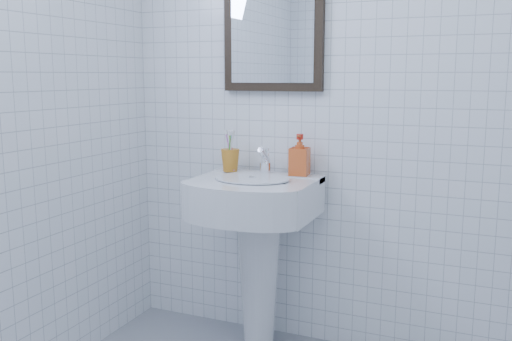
% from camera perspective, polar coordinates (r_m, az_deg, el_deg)
% --- Properties ---
extents(wall_back, '(2.20, 0.02, 2.50)m').
position_cam_1_polar(wall_back, '(2.69, 8.83, 8.00)').
color(wall_back, white).
rests_on(wall_back, ground).
extents(washbasin, '(0.56, 0.41, 0.86)m').
position_cam_1_polar(washbasin, '(2.70, 0.09, -6.40)').
color(washbasin, silver).
rests_on(washbasin, ground).
extents(faucet, '(0.05, 0.12, 0.13)m').
position_cam_1_polar(faucet, '(2.72, 0.93, 0.78)').
color(faucet, white).
rests_on(faucet, washbasin).
extents(toothbrush_cup, '(0.10, 0.10, 0.11)m').
position_cam_1_polar(toothbrush_cup, '(2.80, -2.59, 1.03)').
color(toothbrush_cup, '#BD731D').
rests_on(toothbrush_cup, washbasin).
extents(soap_dispenser, '(0.09, 0.09, 0.19)m').
position_cam_1_polar(soap_dispenser, '(2.68, 4.38, 1.56)').
color(soap_dispenser, '#C75013').
rests_on(soap_dispenser, washbasin).
extents(wall_mirror, '(0.50, 0.04, 0.62)m').
position_cam_1_polar(wall_mirror, '(2.79, 1.71, 14.32)').
color(wall_mirror, black).
rests_on(wall_mirror, wall_back).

